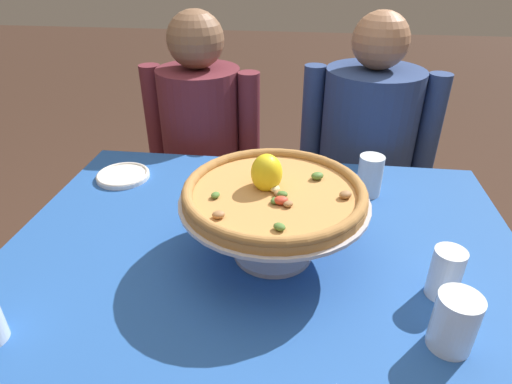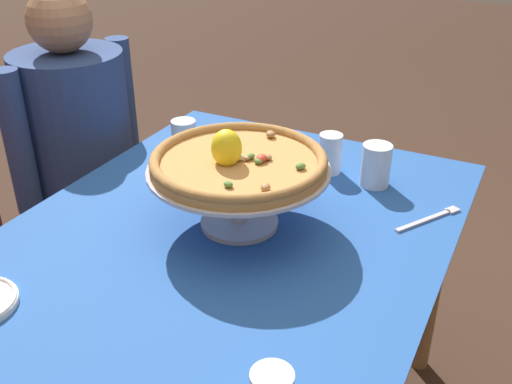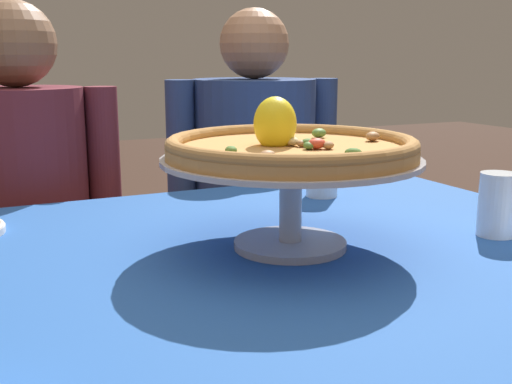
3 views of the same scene
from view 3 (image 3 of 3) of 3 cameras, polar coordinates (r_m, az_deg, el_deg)
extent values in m
cylinder|color=olive|center=(1.76, 11.43, -10.93)|extent=(0.06, 0.06, 0.70)
cube|color=olive|center=(1.03, 1.45, -6.00)|extent=(1.20, 0.94, 0.02)
cube|color=#23519E|center=(1.03, 1.45, -5.23)|extent=(1.24, 0.98, 0.00)
cylinder|color=#B7B7C1|center=(1.03, 3.14, -4.77)|extent=(0.18, 0.18, 0.01)
cylinder|color=#B7B7C1|center=(1.01, 3.19, -0.90)|extent=(0.04, 0.04, 0.13)
cylinder|color=#B7B7C1|center=(1.00, 3.23, 2.98)|extent=(0.42, 0.42, 0.01)
cylinder|color=#BC8447|center=(0.99, 3.24, 3.72)|extent=(0.40, 0.40, 0.02)
torus|color=#A6743E|center=(0.99, 3.25, 4.46)|extent=(0.40, 0.40, 0.02)
ellipsoid|color=#4C7533|center=(0.95, 4.86, 4.27)|extent=(0.02, 0.03, 0.01)
ellipsoid|color=#4C7533|center=(0.90, -2.30, 3.87)|extent=(0.02, 0.03, 0.01)
ellipsoid|color=#996B42|center=(0.98, 4.24, 4.47)|extent=(0.02, 0.02, 0.01)
ellipsoid|color=#996B42|center=(0.96, 6.64, 4.29)|extent=(0.03, 0.03, 0.01)
ellipsoid|color=#C63D28|center=(0.96, 5.59, 4.45)|extent=(0.03, 0.03, 0.02)
ellipsoid|color=#4C7533|center=(1.10, 5.79, 5.41)|extent=(0.04, 0.03, 0.02)
ellipsoid|color=#996B42|center=(1.06, 10.64, 5.04)|extent=(0.04, 0.03, 0.02)
ellipsoid|color=#4C7533|center=(0.88, 8.90, 3.60)|extent=(0.03, 0.03, 0.01)
ellipsoid|color=#4C7533|center=(0.98, 4.77, 4.55)|extent=(0.03, 0.02, 0.01)
ellipsoid|color=beige|center=(0.99, 3.33, 4.68)|extent=(0.02, 0.03, 0.01)
ellipsoid|color=#996B42|center=(0.84, 1.05, 3.38)|extent=(0.03, 0.03, 0.01)
ellipsoid|color=yellow|center=(1.00, 1.75, 6.28)|extent=(0.10, 0.10, 0.09)
cylinder|color=white|center=(1.16, 21.24, -1.08)|extent=(0.06, 0.06, 0.11)
cylinder|color=silver|center=(1.16, 21.17, -1.98)|extent=(0.06, 0.06, 0.07)
cylinder|color=silver|center=(1.40, 6.07, 2.00)|extent=(0.07, 0.07, 0.12)
cylinder|color=silver|center=(1.41, 6.04, 0.66)|extent=(0.06, 0.06, 0.05)
cube|color=#1E3833|center=(1.79, -19.29, -15.07)|extent=(0.32, 0.36, 0.46)
cylinder|color=maroon|center=(1.63, -20.46, 0.17)|extent=(0.35, 0.35, 0.50)
sphere|color=brown|center=(1.60, -21.41, 12.56)|extent=(0.20, 0.20, 0.20)
cylinder|color=maroon|center=(1.62, -13.71, 1.89)|extent=(0.08, 0.08, 0.42)
cube|color=gray|center=(1.97, -0.16, -12.15)|extent=(0.32, 0.36, 0.44)
cylinder|color=navy|center=(1.83, -0.17, 1.88)|extent=(0.40, 0.40, 0.54)
sphere|color=#9E7051|center=(1.80, -0.17, 13.45)|extent=(0.20, 0.20, 0.20)
cylinder|color=navy|center=(1.77, -6.88, 2.78)|extent=(0.08, 0.08, 0.46)
cylinder|color=navy|center=(1.89, 6.11, 3.41)|extent=(0.08, 0.08, 0.46)
camera|label=1|loc=(0.63, 66.09, 37.73)|focal=30.27mm
camera|label=2|loc=(0.79, -97.78, 33.10)|focal=41.91mm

